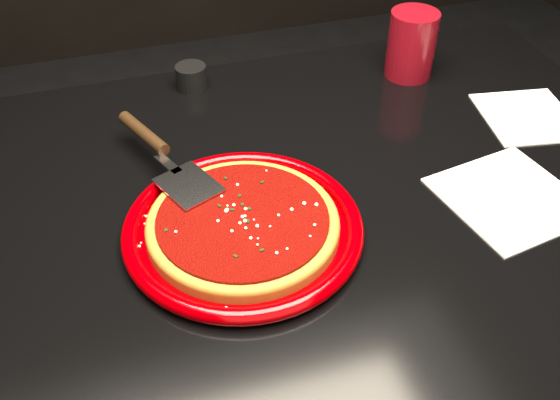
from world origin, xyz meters
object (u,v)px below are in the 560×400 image
object	(u,v)px
plate	(243,228)
cup	(411,44)
table	(287,353)
pizza_server	(165,155)
ramekin	(191,77)

from	to	relation	value
plate	cup	distance (m)	0.51
table	pizza_server	size ratio (longest dim) A/B	4.24
cup	table	bearing A→B (deg)	-139.96
table	plate	bearing A→B (deg)	-145.35
plate	cup	xyz separation A→B (m)	(0.39, 0.32, 0.05)
table	ramekin	distance (m)	0.52
pizza_server	cup	world-z (taller)	cup
ramekin	cup	bearing A→B (deg)	-10.55
pizza_server	ramekin	world-z (taller)	pizza_server
table	ramekin	world-z (taller)	ramekin
cup	ramekin	bearing A→B (deg)	169.45
plate	cup	bearing A→B (deg)	39.00
pizza_server	table	bearing A→B (deg)	-54.64
table	cup	bearing A→B (deg)	40.04
plate	pizza_server	distance (m)	0.17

